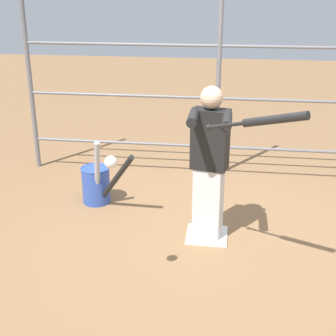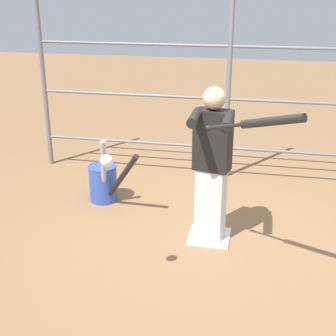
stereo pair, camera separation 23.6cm
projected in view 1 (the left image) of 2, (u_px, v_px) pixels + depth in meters
The scene contains 7 objects.
ground_plane at pixel (207, 236), 4.64m from camera, with size 24.00×24.00×0.00m, color olive.
home_plate at pixel (207, 235), 4.64m from camera, with size 0.40×0.40×0.02m.
fence_backstop at pixel (219, 73), 5.63m from camera, with size 4.88×0.06×2.68m.
batter at pixel (209, 160), 4.33m from camera, with size 0.38×0.56×1.50m.
baseball_bat_swinging at pixel (266, 121), 3.45m from camera, with size 0.76×0.52×0.31m.
softball_in_flight at pixel (111, 162), 3.39m from camera, with size 0.10×0.10×0.10m.
bat_bucket at pixel (97, 184), 5.26m from camera, with size 0.71×0.60×0.80m.
Camera 1 is at (-0.19, 4.09, 2.33)m, focal length 50.00 mm.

